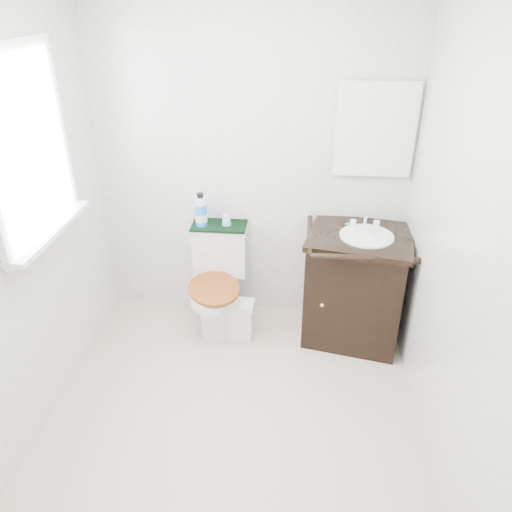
% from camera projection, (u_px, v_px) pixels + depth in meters
% --- Properties ---
extents(floor, '(2.40, 2.40, 0.00)m').
position_uv_depth(floor, '(232.00, 418.00, 2.99)').
color(floor, '#B8AF94').
rests_on(floor, ground).
extents(wall_back, '(2.40, 0.00, 2.40)m').
position_uv_depth(wall_back, '(252.00, 162.00, 3.46)').
color(wall_back, silver).
rests_on(wall_back, ground).
extents(wall_front, '(2.40, 0.00, 2.40)m').
position_uv_depth(wall_front, '(162.00, 434.00, 1.36)').
color(wall_front, silver).
rests_on(wall_front, ground).
extents(wall_left, '(0.00, 2.40, 2.40)m').
position_uv_depth(wall_left, '(10.00, 230.00, 2.51)').
color(wall_left, silver).
rests_on(wall_left, ground).
extents(wall_right, '(0.00, 2.40, 2.40)m').
position_uv_depth(wall_right, '(460.00, 249.00, 2.32)').
color(wall_right, silver).
rests_on(wall_right, ground).
extents(window, '(0.02, 0.70, 0.90)m').
position_uv_depth(window, '(25.00, 148.00, 2.55)').
color(window, white).
rests_on(window, wall_left).
extents(mirror, '(0.50, 0.02, 0.60)m').
position_uv_depth(mirror, '(375.00, 130.00, 3.25)').
color(mirror, silver).
rests_on(mirror, wall_back).
extents(toilet, '(0.45, 0.65, 0.75)m').
position_uv_depth(toilet, '(219.00, 284.00, 3.70)').
color(toilet, silver).
rests_on(toilet, floor).
extents(vanity, '(0.78, 0.71, 0.92)m').
position_uv_depth(vanity, '(356.00, 284.00, 3.51)').
color(vanity, black).
rests_on(vanity, floor).
extents(trash_bin, '(0.21, 0.17, 0.29)m').
position_uv_depth(trash_bin, '(240.00, 319.00, 3.62)').
color(trash_bin, silver).
rests_on(trash_bin, floor).
extents(towel, '(0.40, 0.22, 0.02)m').
position_uv_depth(towel, '(219.00, 226.00, 3.60)').
color(towel, black).
rests_on(towel, toilet).
extents(mouthwash_bottle, '(0.08, 0.08, 0.24)m').
position_uv_depth(mouthwash_bottle, '(201.00, 211.00, 3.53)').
color(mouthwash_bottle, blue).
rests_on(mouthwash_bottle, towel).
extents(cup, '(0.06, 0.06, 0.08)m').
position_uv_depth(cup, '(226.00, 220.00, 3.57)').
color(cup, '#85B8DA').
rests_on(cup, towel).
extents(soap_bar, '(0.07, 0.04, 0.02)m').
position_uv_depth(soap_bar, '(350.00, 224.00, 3.45)').
color(soap_bar, '#1A787D').
rests_on(soap_bar, vanity).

